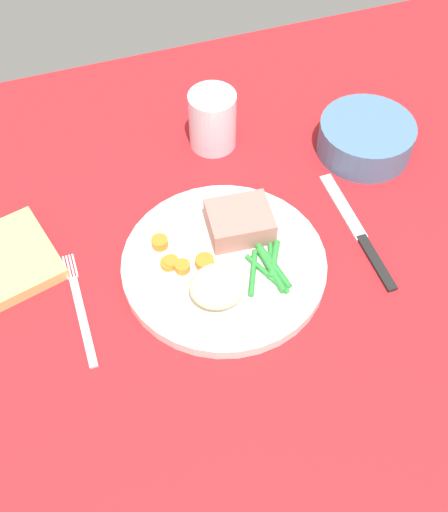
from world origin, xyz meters
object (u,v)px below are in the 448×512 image
at_px(dinner_plate, 224,265).
at_px(water_glass, 213,124).
at_px(fork, 80,309).
at_px(napkin, 8,260).
at_px(salad_bowl, 366,136).
at_px(meat_portion, 240,222).
at_px(knife, 358,232).

bearing_deg(dinner_plate, water_glass, 75.43).
xyz_separation_m(fork, napkin, (-0.07, 0.10, 0.01)).
distance_m(dinner_plate, salad_bowl, 0.30).
xyz_separation_m(dinner_plate, meat_portion, (0.03, 0.04, 0.02)).
relative_size(meat_portion, knife, 0.39).
bearing_deg(meat_portion, salad_bowl, 22.97).
height_order(dinner_plate, water_glass, water_glass).
xyz_separation_m(fork, water_glass, (0.24, 0.23, 0.03)).
bearing_deg(napkin, salad_bowl, 4.70).
bearing_deg(knife, fork, 179.26).
height_order(knife, salad_bowl, salad_bowl).
bearing_deg(water_glass, dinner_plate, -104.57).
height_order(water_glass, napkin, water_glass).
distance_m(meat_portion, water_glass, 0.18).
xyz_separation_m(dinner_plate, fork, (-0.18, -0.00, -0.01)).
xyz_separation_m(dinner_plate, salad_bowl, (0.26, 0.14, 0.02)).
bearing_deg(meat_portion, dinner_plate, -130.60).
distance_m(water_glass, napkin, 0.34).
height_order(knife, napkin, napkin).
distance_m(meat_portion, fork, 0.23).
xyz_separation_m(fork, salad_bowl, (0.45, 0.14, 0.03)).
bearing_deg(water_glass, salad_bowl, -22.96).
relative_size(knife, water_glass, 2.36).
relative_size(fork, water_glass, 1.91).
bearing_deg(water_glass, fork, -137.07).
bearing_deg(salad_bowl, meat_portion, -157.03).
relative_size(salad_bowl, napkin, 1.09).
relative_size(meat_portion, water_glass, 0.92).
distance_m(water_glass, salad_bowl, 0.22).
height_order(dinner_plate, napkin, napkin).
relative_size(dinner_plate, knife, 1.25).
bearing_deg(meat_portion, fork, -168.87).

